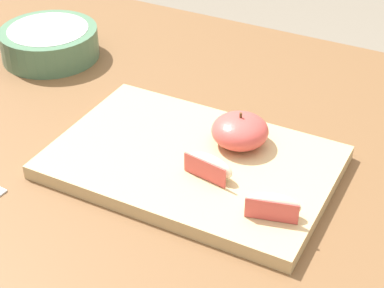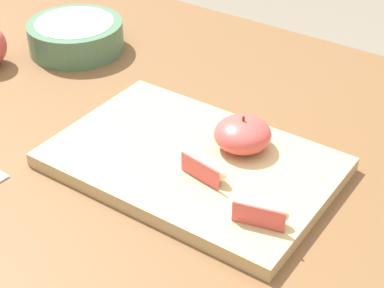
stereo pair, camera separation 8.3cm
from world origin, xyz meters
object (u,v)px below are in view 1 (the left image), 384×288
object	(u,v)px
apple_wedge_near_knife	(273,205)
ceramic_fruit_bowl	(50,42)
apple_wedge_right	(210,166)
apple_half_skin_up	(240,131)
cutting_board	(192,162)

from	to	relation	value
apple_wedge_near_knife	ceramic_fruit_bowl	world-z (taller)	ceramic_fruit_bowl
apple_wedge_right	ceramic_fruit_bowl	xyz separation A→B (m)	(-0.41, 0.20, -0.01)
apple_half_skin_up	ceramic_fruit_bowl	distance (m)	0.43
apple_wedge_right	apple_half_skin_up	bearing A→B (deg)	86.13
apple_half_skin_up	ceramic_fruit_bowl	xyz separation A→B (m)	(-0.42, 0.12, -0.01)
apple_wedge_near_knife	ceramic_fruit_bowl	bearing A→B (deg)	155.36
apple_half_skin_up	apple_wedge_right	distance (m)	0.08
cutting_board	apple_wedge_right	bearing A→B (deg)	-33.59
cutting_board	apple_wedge_near_knife	bearing A→B (deg)	-23.41
ceramic_fruit_bowl	cutting_board	bearing A→B (deg)	-25.10
cutting_board	apple_wedge_right	xyz separation A→B (m)	(0.04, -0.03, 0.02)
apple_wedge_near_knife	ceramic_fruit_bowl	size ratio (longest dim) A/B	0.41
cutting_board	apple_wedge_right	size ratio (longest dim) A/B	5.42
apple_half_skin_up	apple_wedge_near_knife	world-z (taller)	apple_half_skin_up
apple_wedge_right	apple_wedge_near_knife	distance (m)	0.10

